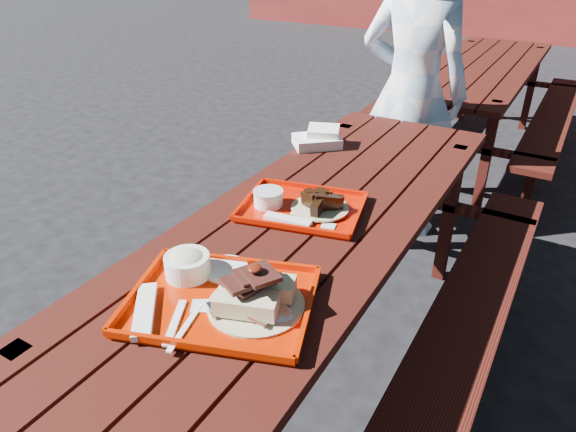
% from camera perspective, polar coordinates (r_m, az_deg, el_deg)
% --- Properties ---
extents(ground, '(60.00, 60.00, 0.00)m').
position_cam_1_polar(ground, '(2.30, 1.97, -16.51)').
color(ground, black).
rests_on(ground, ground).
extents(picnic_table_near, '(1.41, 2.40, 0.75)m').
position_cam_1_polar(picnic_table_near, '(1.94, 2.25, -4.86)').
color(picnic_table_near, '#3D120B').
rests_on(picnic_table_near, ground).
extents(picnic_table_far, '(1.41, 2.40, 0.75)m').
position_cam_1_polar(picnic_table_far, '(4.43, 20.27, 13.10)').
color(picnic_table_far, '#3D120B').
rests_on(picnic_table_far, ground).
extents(near_tray, '(0.59, 0.52, 0.16)m').
position_cam_1_polar(near_tray, '(1.43, -7.24, -8.03)').
color(near_tray, '#B11B00').
rests_on(near_tray, picnic_table_near).
extents(far_tray, '(0.49, 0.42, 0.07)m').
position_cam_1_polar(far_tray, '(1.87, 1.31, 1.16)').
color(far_tray, '#B31100').
rests_on(far_tray, picnic_table_near).
extents(white_cloth, '(0.26, 0.26, 0.09)m').
position_cam_1_polar(white_cloth, '(2.46, 3.45, 8.59)').
color(white_cloth, white).
rests_on(white_cloth, picnic_table_near).
extents(person, '(0.63, 0.43, 1.70)m').
position_cam_1_polar(person, '(3.06, 13.56, 13.17)').
color(person, '#B0D4F1').
rests_on(person, ground).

